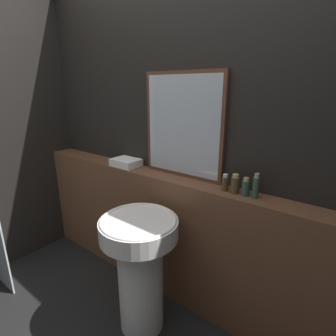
% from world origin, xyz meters
% --- Properties ---
extents(wall_back, '(8.00, 0.06, 2.50)m').
position_xyz_m(wall_back, '(0.00, 1.26, 1.25)').
color(wall_back, black).
rests_on(wall_back, ground_plane).
extents(vanity_counter, '(2.79, 0.19, 1.00)m').
position_xyz_m(vanity_counter, '(0.00, 1.14, 0.50)').
color(vanity_counter, brown).
rests_on(vanity_counter, ground_plane).
extents(pedestal_sink, '(0.51, 0.51, 0.84)m').
position_xyz_m(pedestal_sink, '(0.08, 0.73, 0.51)').
color(pedestal_sink, white).
rests_on(pedestal_sink, ground_plane).
extents(mirror, '(0.65, 0.03, 0.74)m').
position_xyz_m(mirror, '(0.08, 1.21, 1.37)').
color(mirror, '#563323').
rests_on(mirror, vanity_counter).
extents(towel_stack, '(0.23, 0.17, 0.06)m').
position_xyz_m(towel_stack, '(-0.43, 1.14, 1.03)').
color(towel_stack, white).
rests_on(towel_stack, vanity_counter).
extents(shampoo_bottle, '(0.04, 0.04, 0.11)m').
position_xyz_m(shampoo_bottle, '(0.47, 1.14, 1.05)').
color(shampoo_bottle, '#4C3823').
rests_on(shampoo_bottle, vanity_counter).
extents(conditioner_bottle, '(0.05, 0.05, 0.12)m').
position_xyz_m(conditioner_bottle, '(0.53, 1.14, 1.05)').
color(conditioner_bottle, '#4C3823').
rests_on(conditioner_bottle, vanity_counter).
extents(lotion_bottle, '(0.05, 0.05, 0.11)m').
position_xyz_m(lotion_bottle, '(0.60, 1.14, 1.05)').
color(lotion_bottle, '#2D4C3D').
rests_on(lotion_bottle, vanity_counter).
extents(body_wash_bottle, '(0.04, 0.04, 0.15)m').
position_xyz_m(body_wash_bottle, '(0.66, 1.14, 1.07)').
color(body_wash_bottle, '#2D4C3D').
rests_on(body_wash_bottle, vanity_counter).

